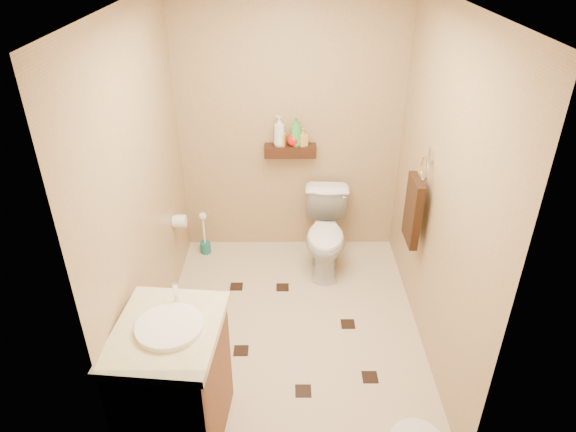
{
  "coord_description": "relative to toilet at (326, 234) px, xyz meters",
  "views": [
    {
      "loc": [
        -0.04,
        -3.08,
        2.8
      ],
      "look_at": [
        -0.02,
        0.25,
        0.88
      ],
      "focal_mm": 32.0,
      "sensor_mm": 36.0,
      "label": 1
    }
  ],
  "objects": [
    {
      "name": "ground",
      "position": [
        -0.32,
        -0.83,
        -0.35
      ],
      "size": [
        2.5,
        2.5,
        0.0
      ],
      "primitive_type": "plane",
      "color": "beige",
      "rests_on": "ground"
    },
    {
      "name": "wall_back",
      "position": [
        -0.32,
        0.42,
        0.85
      ],
      "size": [
        2.0,
        0.04,
        2.4
      ],
      "primitive_type": "cube",
      "color": "tan",
      "rests_on": "ground"
    },
    {
      "name": "wall_front",
      "position": [
        -0.32,
        -2.08,
        0.85
      ],
      "size": [
        2.0,
        0.04,
        2.4
      ],
      "primitive_type": "cube",
      "color": "tan",
      "rests_on": "ground"
    },
    {
      "name": "wall_left",
      "position": [
        -1.32,
        -0.83,
        0.85
      ],
      "size": [
        0.04,
        2.5,
        2.4
      ],
      "primitive_type": "cube",
      "color": "tan",
      "rests_on": "ground"
    },
    {
      "name": "wall_right",
      "position": [
        0.68,
        -0.83,
        0.85
      ],
      "size": [
        0.04,
        2.5,
        2.4
      ],
      "primitive_type": "cube",
      "color": "tan",
      "rests_on": "ground"
    },
    {
      "name": "ceiling",
      "position": [
        -0.32,
        -0.83,
        2.05
      ],
      "size": [
        2.0,
        2.5,
        0.02
      ],
      "primitive_type": "cube",
      "color": "silver",
      "rests_on": "wall_back"
    },
    {
      "name": "wall_shelf",
      "position": [
        -0.32,
        0.34,
        0.67
      ],
      "size": [
        0.46,
        0.14,
        0.1
      ],
      "primitive_type": "cube",
      "color": "#3D1D10",
      "rests_on": "wall_back"
    },
    {
      "name": "floor_accents",
      "position": [
        -0.3,
        -0.89,
        -0.35
      ],
      "size": [
        1.14,
        1.27,
        0.01
      ],
      "color": "black",
      "rests_on": "ground"
    },
    {
      "name": "toilet",
      "position": [
        0.0,
        0.0,
        0.0
      ],
      "size": [
        0.44,
        0.72,
        0.71
      ],
      "primitive_type": "imported",
      "rotation": [
        0.0,
        0.0,
        -0.06
      ],
      "color": "white",
      "rests_on": "ground"
    },
    {
      "name": "vanity",
      "position": [
        -1.02,
        -1.78,
        0.09
      ],
      "size": [
        0.64,
        0.75,
        0.99
      ],
      "rotation": [
        0.0,
        0.0,
        -0.1
      ],
      "color": "brown",
      "rests_on": "ground"
    },
    {
      "name": "toilet_brush",
      "position": [
        -1.14,
        0.24,
        -0.2
      ],
      "size": [
        0.1,
        0.1,
        0.44
      ],
      "color": "#196563",
      "rests_on": "ground"
    },
    {
      "name": "towel_ring",
      "position": [
        0.59,
        -0.58,
        0.59
      ],
      "size": [
        0.12,
        0.3,
        0.76
      ],
      "color": "silver",
      "rests_on": "wall_right"
    },
    {
      "name": "toilet_paper",
      "position": [
        -1.26,
        -0.18,
        0.25
      ],
      "size": [
        0.12,
        0.11,
        0.12
      ],
      "color": "white",
      "rests_on": "wall_left"
    },
    {
      "name": "bottle_a",
      "position": [
        -0.42,
        0.34,
        0.85
      ],
      "size": [
        0.15,
        0.15,
        0.27
      ],
      "primitive_type": "imported",
      "rotation": [
        0.0,
        0.0,
        3.97
      ],
      "color": "silver",
      "rests_on": "wall_shelf"
    },
    {
      "name": "bottle_b",
      "position": [
        -0.4,
        0.34,
        0.8
      ],
      "size": [
        0.09,
        0.09,
        0.17
      ],
      "primitive_type": "imported",
      "rotation": [
        0.0,
        0.0,
        2.85
      ],
      "color": "orange",
      "rests_on": "wall_shelf"
    },
    {
      "name": "bottle_c",
      "position": [
        -0.29,
        0.34,
        0.79
      ],
      "size": [
        0.13,
        0.13,
        0.15
      ],
      "primitive_type": "imported",
      "rotation": [
        0.0,
        0.0,
        1.68
      ],
      "color": "red",
      "rests_on": "wall_shelf"
    },
    {
      "name": "bottle_d",
      "position": [
        -0.27,
        0.34,
        0.85
      ],
      "size": [
        0.13,
        0.13,
        0.26
      ],
      "primitive_type": "imported",
      "rotation": [
        0.0,
        0.0,
        0.32
      ],
      "color": "green",
      "rests_on": "wall_shelf"
    },
    {
      "name": "bottle_e",
      "position": [
        -0.21,
        0.34,
        0.8
      ],
      "size": [
        0.09,
        0.1,
        0.16
      ],
      "primitive_type": "imported",
      "rotation": [
        0.0,
        0.0,
        0.4
      ],
      "color": "#E19E4B",
      "rests_on": "wall_shelf"
    }
  ]
}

